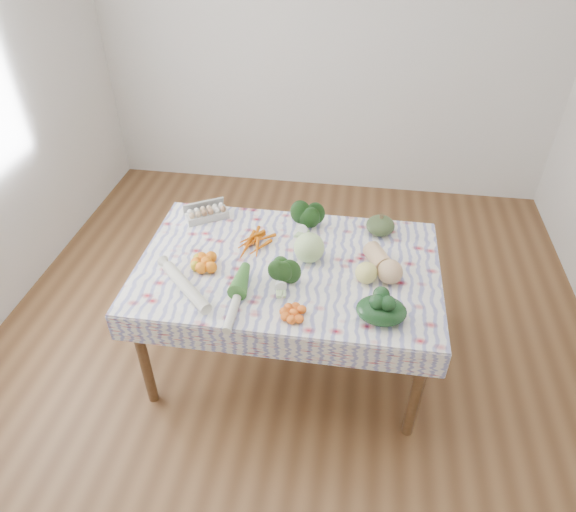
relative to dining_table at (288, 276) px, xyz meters
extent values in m
plane|color=brown|center=(0.00, 0.00, -0.68)|extent=(4.50, 4.50, 0.00)
cube|color=silver|center=(0.00, 2.25, 0.72)|extent=(4.00, 0.04, 2.80)
cube|color=brown|center=(0.00, 0.00, 0.05)|extent=(1.60, 1.00, 0.04)
cylinder|color=brown|center=(-0.74, -0.44, -0.32)|extent=(0.06, 0.06, 0.71)
cylinder|color=brown|center=(0.74, -0.44, -0.32)|extent=(0.06, 0.06, 0.71)
cylinder|color=brown|center=(-0.74, 0.44, -0.32)|extent=(0.06, 0.06, 0.71)
cylinder|color=brown|center=(0.74, 0.44, -0.32)|extent=(0.06, 0.06, 0.71)
cube|color=white|center=(0.00, 0.00, 0.08)|extent=(1.66, 1.06, 0.01)
cube|color=#B7B7B2|center=(-0.56, 0.37, 0.12)|extent=(0.27, 0.22, 0.07)
cube|color=#CF5E0A|center=(-0.21, 0.14, 0.10)|extent=(0.27, 0.26, 0.04)
ellipsoid|color=#153511|center=(0.06, 0.34, 0.16)|extent=(0.20, 0.19, 0.15)
ellipsoid|color=#394B27|center=(0.50, 0.38, 0.14)|extent=(0.20, 0.20, 0.11)
sphere|color=#B9DE8A|center=(0.11, 0.06, 0.17)|extent=(0.18, 0.18, 0.17)
ellipsoid|color=#DCAE7B|center=(0.52, 0.01, 0.15)|extent=(0.25, 0.32, 0.13)
cube|color=orange|center=(-0.44, -0.09, 0.12)|extent=(0.26, 0.26, 0.07)
ellipsoid|color=#1E4217|center=(-0.01, -0.19, 0.14)|extent=(0.18, 0.18, 0.11)
cube|color=orange|center=(0.09, -0.40, 0.11)|extent=(0.17, 0.17, 0.05)
sphere|color=#EAE173|center=(0.43, -0.08, 0.14)|extent=(0.12, 0.12, 0.12)
ellipsoid|color=black|center=(0.51, -0.35, 0.14)|extent=(0.25, 0.20, 0.11)
cylinder|color=beige|center=(-0.48, -0.30, 0.12)|extent=(0.36, 0.36, 0.06)
cylinder|color=silver|center=(-0.21, -0.34, 0.11)|extent=(0.05, 0.45, 0.05)
camera|label=1|loc=(0.33, -2.19, 1.86)|focal=32.00mm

